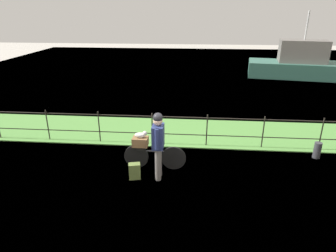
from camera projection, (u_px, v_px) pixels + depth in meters
ground_plane at (174, 183)px, 7.01m from camera, size 60.00×60.00×0.00m
grass_strip at (181, 132)px, 9.90m from camera, size 27.00×2.40×0.03m
harbor_water at (187, 80)px, 17.16m from camera, size 30.00×30.00×0.00m
iron_fence at (179, 127)px, 8.78m from camera, size 18.04×0.04×1.00m
bicycle_main at (154, 157)px, 7.56m from camera, size 1.60×0.16×0.63m
wooden_crate at (140, 142)px, 7.44m from camera, size 0.39×0.30×0.23m
terrier_dog at (141, 135)px, 7.36m from camera, size 0.32×0.14×0.18m
cyclist_person at (158, 140)px, 6.88m from camera, size 0.26×0.54×1.68m
backpack_on_paving at (135, 171)px, 7.14m from camera, size 0.31×0.24×0.40m
mooring_bollard at (317, 150)px, 8.13m from camera, size 0.20×0.20×0.46m
moored_boat_near at (301, 64)px, 17.69m from camera, size 6.28×3.15×3.79m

